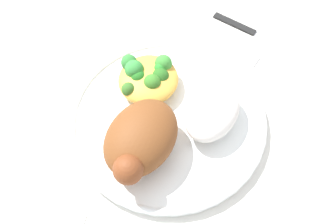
{
  "coord_description": "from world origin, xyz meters",
  "views": [
    {
      "loc": [
        0.23,
        0.13,
        0.47
      ],
      "look_at": [
        0.0,
        0.0,
        0.03
      ],
      "focal_mm": 38.93,
      "sensor_mm": 36.0,
      "label": 1
    }
  ],
  "objects_px": {
    "plate": "(168,119)",
    "fork": "(224,46)",
    "roasted_chicken": "(140,139)",
    "knife": "(254,33)",
    "rice_pile": "(212,111)",
    "mac_cheese_with_broccoli": "(148,77)"
  },
  "relations": [
    {
      "from": "knife",
      "to": "plate",
      "type": "bearing_deg",
      "value": -11.06
    },
    {
      "from": "rice_pile",
      "to": "mac_cheese_with_broccoli",
      "type": "xyz_separation_m",
      "value": [
        -0.01,
        -0.11,
        -0.0
      ]
    },
    {
      "from": "roasted_chicken",
      "to": "fork",
      "type": "distance_m",
      "value": 0.24
    },
    {
      "from": "mac_cheese_with_broccoli",
      "to": "fork",
      "type": "bearing_deg",
      "value": 155.18
    },
    {
      "from": "plate",
      "to": "roasted_chicken",
      "type": "bearing_deg",
      "value": -3.91
    },
    {
      "from": "mac_cheese_with_broccoli",
      "to": "knife",
      "type": "xyz_separation_m",
      "value": [
        -0.19,
        0.1,
        -0.03
      ]
    },
    {
      "from": "rice_pile",
      "to": "mac_cheese_with_broccoli",
      "type": "bearing_deg",
      "value": -94.6
    },
    {
      "from": "knife",
      "to": "roasted_chicken",
      "type": "bearing_deg",
      "value": -9.48
    },
    {
      "from": "mac_cheese_with_broccoli",
      "to": "rice_pile",
      "type": "bearing_deg",
      "value": 85.4
    },
    {
      "from": "rice_pile",
      "to": "fork",
      "type": "bearing_deg",
      "value": -163.03
    },
    {
      "from": "rice_pile",
      "to": "knife",
      "type": "relative_size",
      "value": 0.53
    },
    {
      "from": "knife",
      "to": "rice_pile",
      "type": "bearing_deg",
      "value": 3.47
    },
    {
      "from": "roasted_chicken",
      "to": "knife",
      "type": "height_order",
      "value": "roasted_chicken"
    },
    {
      "from": "roasted_chicken",
      "to": "knife",
      "type": "relative_size",
      "value": 0.67
    },
    {
      "from": "rice_pile",
      "to": "knife",
      "type": "bearing_deg",
      "value": -176.53
    },
    {
      "from": "roasted_chicken",
      "to": "knife",
      "type": "xyz_separation_m",
      "value": [
        -0.29,
        0.05,
        -0.05
      ]
    },
    {
      "from": "plate",
      "to": "knife",
      "type": "distance_m",
      "value": 0.23
    },
    {
      "from": "roasted_chicken",
      "to": "rice_pile",
      "type": "height_order",
      "value": "roasted_chicken"
    },
    {
      "from": "mac_cheese_with_broccoli",
      "to": "fork",
      "type": "height_order",
      "value": "mac_cheese_with_broccoli"
    },
    {
      "from": "mac_cheese_with_broccoli",
      "to": "fork",
      "type": "xyz_separation_m",
      "value": [
        -0.14,
        0.06,
        -0.03
      ]
    },
    {
      "from": "rice_pile",
      "to": "mac_cheese_with_broccoli",
      "type": "distance_m",
      "value": 0.11
    },
    {
      "from": "plate",
      "to": "fork",
      "type": "distance_m",
      "value": 0.17
    }
  ]
}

